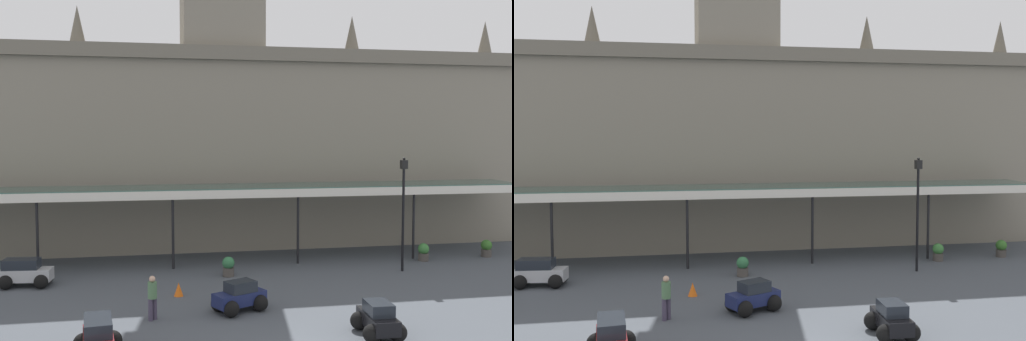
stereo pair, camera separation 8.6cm
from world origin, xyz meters
TOP-DOWN VIEW (x-y plane):
  - station_building at (0.00, 20.46)m, footprint 38.20×6.28m
  - entrance_canopy at (0.00, 15.10)m, footprint 33.14×3.26m
  - car_navy_sedan at (-1.02, 6.27)m, footprint 2.24×2.01m
  - car_black_sedan at (3.24, 2.73)m, footprint 1.57×2.08m
  - car_silver_estate at (-10.04, 11.60)m, footprint 2.33×1.69m
  - pedestrian_beside_cars at (-4.38, 5.81)m, footprint 0.34×0.34m
  - victorian_lamppost at (8.06, 11.23)m, footprint 0.30×0.30m
  - traffic_cone at (-3.27, 8.80)m, footprint 0.40×0.40m
  - planter_by_canopy at (14.18, 13.53)m, footprint 0.60×0.60m
  - planter_near_kerb at (10.21, 13.22)m, footprint 0.60×0.60m
  - planter_forecourt_centre at (-0.72, 11.79)m, footprint 0.60×0.60m

SIDE VIEW (x-z plane):
  - traffic_cone at x=-3.27m, z-range 0.00..0.58m
  - planter_by_canopy at x=14.18m, z-range 0.01..0.97m
  - planter_near_kerb at x=10.21m, z-range 0.01..0.97m
  - planter_forecourt_centre at x=-0.72m, z-range 0.01..0.97m
  - car_navy_sedan at x=-1.02m, z-range -0.09..1.10m
  - car_black_sedan at x=3.24m, z-range -0.09..1.10m
  - car_silver_estate at x=-10.04m, z-range -0.07..1.20m
  - pedestrian_beside_cars at x=-4.38m, z-range 0.07..1.74m
  - victorian_lamppost at x=8.06m, z-range 0.64..6.38m
  - entrance_canopy at x=0.00m, z-range 1.90..5.99m
  - station_building at x=0.00m, z-range -3.80..17.46m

